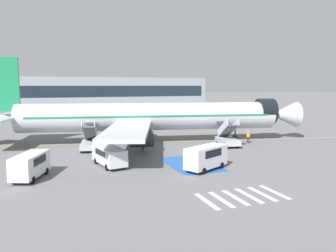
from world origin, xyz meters
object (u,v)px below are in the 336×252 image
object	(u,v)px
airliner	(146,117)
service_van_1	(30,164)
boarding_stairs_forward	(227,139)
boarding_stairs_aft	(90,142)
terminal_building	(100,93)
ground_crew_0	(248,136)
baggage_cart	(199,150)
service_van_2	(206,156)
ground_crew_1	(143,142)
service_van_0	(109,155)
fuel_tanker	(80,118)

from	to	relation	value
airliner	service_van_1	xyz separation A→B (m)	(-15.22, -14.62, -2.48)
boarding_stairs_forward	boarding_stairs_aft	bearing A→B (deg)	-180.00
terminal_building	boarding_stairs_forward	bearing A→B (deg)	-87.14
boarding_stairs_forward	ground_crew_0	distance (m)	3.93
baggage_cart	terminal_building	distance (m)	89.15
boarding_stairs_aft	baggage_cart	bearing A→B (deg)	-13.40
ground_crew_0	terminal_building	world-z (taller)	terminal_building
boarding_stairs_aft	service_van_2	world-z (taller)	boarding_stairs_aft
airliner	ground_crew_1	xyz separation A→B (m)	(-2.01, -5.23, -2.75)
ground_crew_0	service_van_0	bearing A→B (deg)	-131.00
service_van_0	service_van_2	xyz separation A→B (m)	(8.78, -4.90, 0.21)
service_van_2	ground_crew_0	distance (m)	16.99
service_van_0	baggage_cart	bearing A→B (deg)	4.71
ground_crew_1	terminal_building	bearing A→B (deg)	74.87
boarding_stairs_aft	fuel_tanker	size ratio (longest dim) A/B	0.54
boarding_stairs_aft	service_van_1	world-z (taller)	boarding_stairs_aft
boarding_stairs_aft	service_van_0	bearing A→B (deg)	-73.66
fuel_tanker	service_van_2	xyz separation A→B (m)	(8.33, -41.26, -0.25)
fuel_tanker	ground_crew_1	distance (m)	29.67
airliner	ground_crew_0	size ratio (longest dim) A/B	25.92
ground_crew_0	airliner	bearing A→B (deg)	-171.18
fuel_tanker	ground_crew_1	bearing A→B (deg)	-87.81
airliner	service_van_0	xyz separation A→B (m)	(-7.69, -12.39, -2.64)
service_van_0	boarding_stairs_forward	bearing A→B (deg)	6.89
airliner	ground_crew_1	world-z (taller)	airliner
boarding_stairs_forward	baggage_cart	world-z (taller)	boarding_stairs_forward
boarding_stairs_forward	ground_crew_0	xyz separation A→B (m)	(3.86, 0.74, 0.07)
ground_crew_0	terminal_building	size ratio (longest dim) A/B	0.02
service_van_1	airliner	bearing A→B (deg)	-114.29
service_van_2	terminal_building	size ratio (longest dim) A/B	0.06
boarding_stairs_forward	terminal_building	xyz separation A→B (m)	(-4.33, 86.70, 4.68)
airliner	fuel_tanker	bearing A→B (deg)	-151.74
boarding_stairs_forward	baggage_cart	bearing A→B (deg)	-145.74
boarding_stairs_forward	baggage_cart	size ratio (longest dim) A/B	1.97
service_van_0	ground_crew_1	bearing A→B (deg)	40.32
service_van_1	ground_crew_0	size ratio (longest dim) A/B	2.77
ground_crew_1	service_van_1	bearing A→B (deg)	-154.66
service_van_2	ground_crew_0	world-z (taller)	service_van_2
fuel_tanker	service_van_0	size ratio (longest dim) A/B	1.84
boarding_stairs_forward	service_van_0	world-z (taller)	boarding_stairs_forward
service_van_0	ground_crew_0	size ratio (longest dim) A/B	3.01
boarding_stairs_forward	fuel_tanker	xyz separation A→B (m)	(-17.08, 30.63, 0.67)
boarding_stairs_aft	service_van_0	world-z (taller)	boarding_stairs_aft
service_van_0	terminal_building	world-z (taller)	terminal_building
service_van_1	terminal_building	xyz separation A→B (m)	(20.73, 94.67, 4.32)
service_van_0	ground_crew_1	size ratio (longest dim) A/B	2.97
airliner	ground_crew_1	distance (m)	6.24
boarding_stairs_forward	service_van_1	size ratio (longest dim) A/B	1.08
airliner	boarding_stairs_forward	size ratio (longest dim) A/B	8.67
fuel_tanker	ground_crew_1	size ratio (longest dim) A/B	5.46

